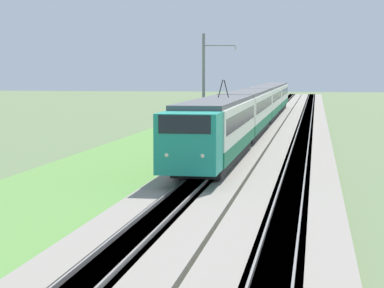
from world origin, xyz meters
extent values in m
cube|color=gray|center=(50.00, 0.00, 0.15)|extent=(240.00, 4.40, 0.30)
cube|color=gray|center=(50.00, -4.57, 0.15)|extent=(240.00, 4.40, 0.30)
cube|color=#4C4238|center=(50.00, 0.00, 0.15)|extent=(240.00, 1.57, 0.30)
cube|color=gray|center=(50.00, 0.53, 0.38)|extent=(240.00, 0.07, 0.15)
cube|color=gray|center=(50.00, -0.53, 0.38)|extent=(240.00, 0.07, 0.15)
cube|color=#4C4238|center=(50.00, -4.57, 0.15)|extent=(240.00, 1.57, 0.30)
cube|color=gray|center=(50.00, -4.04, 0.38)|extent=(240.00, 0.07, 0.15)
cube|color=gray|center=(50.00, -5.11, 0.38)|extent=(240.00, 0.07, 0.15)
cube|color=#5B8E42|center=(50.00, 5.50, 0.06)|extent=(240.00, 8.93, 0.12)
cube|color=teal|center=(23.10, 0.00, 2.35)|extent=(2.53, 2.76, 2.70)
cube|color=black|center=(22.72, 0.00, 3.25)|extent=(1.82, 2.30, 0.81)
sphere|color=#F2EAC6|center=(21.89, 0.79, 1.90)|extent=(0.20, 0.20, 0.20)
sphere|color=#F2EAC6|center=(21.89, -0.79, 1.90)|extent=(0.20, 0.20, 0.20)
cube|color=#196B47|center=(32.97, 0.00, 1.38)|extent=(17.22, 2.88, 0.75)
cube|color=silver|center=(32.97, 0.00, 2.73)|extent=(17.22, 2.88, 1.94)
cube|color=black|center=(32.97, 0.00, 2.88)|extent=(15.84, 2.90, 0.82)
cube|color=#515156|center=(32.97, 0.00, 3.82)|extent=(17.22, 2.65, 0.25)
cube|color=black|center=(32.97, 0.00, 0.72)|extent=(16.35, 2.44, 0.55)
cylinder|color=black|center=(26.16, 0.53, 0.88)|extent=(0.86, 0.12, 0.86)
cylinder|color=black|center=(26.16, -0.53, 0.88)|extent=(0.86, 0.12, 0.86)
cube|color=#196B47|center=(52.05, 0.00, 1.38)|extent=(19.74, 2.88, 0.75)
cube|color=silver|center=(52.05, 0.00, 2.73)|extent=(19.74, 2.88, 1.94)
cube|color=black|center=(52.05, 0.00, 2.88)|extent=(18.16, 2.90, 0.82)
cube|color=#515156|center=(52.05, 0.00, 3.82)|extent=(19.74, 2.65, 0.25)
cube|color=black|center=(52.05, 0.00, 0.72)|extent=(18.75, 2.44, 0.55)
cube|color=#196B47|center=(72.39, 0.00, 1.38)|extent=(19.74, 2.88, 0.75)
cube|color=silver|center=(72.39, 0.00, 2.73)|extent=(19.74, 2.88, 1.94)
cube|color=black|center=(72.39, 0.00, 2.88)|extent=(18.16, 2.90, 0.82)
cube|color=#515156|center=(72.39, 0.00, 3.82)|extent=(19.74, 2.65, 0.25)
cube|color=black|center=(72.39, 0.00, 0.72)|extent=(18.75, 2.44, 0.55)
cube|color=#196B47|center=(92.73, 0.00, 1.38)|extent=(19.74, 2.88, 0.75)
cube|color=silver|center=(92.73, 0.00, 2.73)|extent=(19.74, 2.88, 1.94)
cube|color=black|center=(92.73, 0.00, 2.88)|extent=(18.16, 2.90, 0.82)
cube|color=#515156|center=(92.73, 0.00, 3.82)|extent=(19.74, 2.65, 0.25)
cube|color=black|center=(92.73, 0.00, 0.72)|extent=(18.75, 2.44, 0.55)
cylinder|color=black|center=(35.55, 0.17, 4.50)|extent=(0.06, 0.33, 1.08)
cylinder|color=black|center=(35.55, -0.17, 4.50)|extent=(0.06, 0.33, 1.08)
cube|color=black|center=(26.16, 0.00, 0.00)|extent=(0.10, 0.10, 0.00)
cylinder|color=slate|center=(46.11, 2.81, 4.20)|extent=(0.22, 0.22, 8.39)
cylinder|color=slate|center=(46.11, 1.61, 7.49)|extent=(0.08, 2.40, 0.08)
cylinder|color=#B2ADA8|center=(46.11, 0.41, 7.29)|extent=(0.10, 0.10, 0.30)
camera|label=1|loc=(-9.86, -5.59, 5.51)|focal=70.00mm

